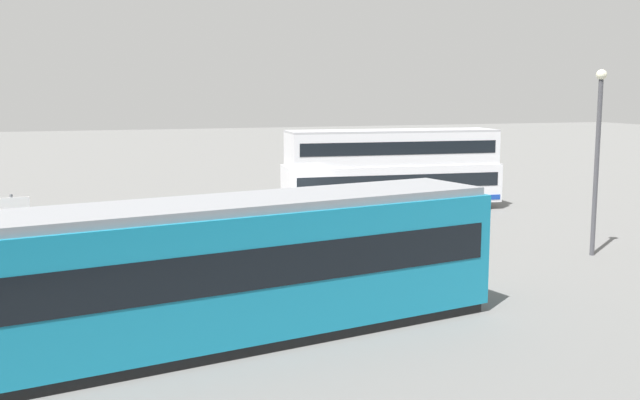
{
  "coord_description": "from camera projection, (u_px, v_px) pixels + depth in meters",
  "views": [
    {
      "loc": [
        9.51,
        30.68,
        5.75
      ],
      "look_at": [
        0.87,
        5.01,
        1.75
      ],
      "focal_mm": 42.25,
      "sensor_mm": 36.0,
      "label": 1
    }
  ],
  "objects": [
    {
      "name": "ground_plane",
      "position": [
        302.0,
        223.0,
        32.61
      ],
      "size": [
        160.0,
        160.0,
        0.0
      ],
      "primitive_type": "plane",
      "color": "slate"
    },
    {
      "name": "tram_yellow",
      "position": [
        186.0,
        274.0,
        16.61
      ],
      "size": [
        15.64,
        5.6,
        3.28
      ],
      "color": "teal",
      "rests_on": "ground"
    },
    {
      "name": "pedestrian_railing",
      "position": [
        199.0,
        237.0,
        25.69
      ],
      "size": [
        8.3,
        0.71,
        1.08
      ],
      "color": "gray",
      "rests_on": "ground"
    },
    {
      "name": "pedestrian_near_railing",
      "position": [
        253.0,
        220.0,
        27.24
      ],
      "size": [
        0.44,
        0.44,
        1.8
      ],
      "color": "#33384C",
      "rests_on": "ground"
    },
    {
      "name": "street_lamp",
      "position": [
        598.0,
        147.0,
        25.74
      ],
      "size": [
        0.36,
        0.36,
        6.41
      ],
      "color": "#4C4C51",
      "rests_on": "ground"
    },
    {
      "name": "info_sign",
      "position": [
        12.0,
        218.0,
        23.74
      ],
      "size": [
        1.08,
        0.16,
        2.47
      ],
      "color": "slate",
      "rests_on": "ground"
    },
    {
      "name": "pedestrian_crossing",
      "position": [
        377.0,
        238.0,
        24.35
      ],
      "size": [
        0.45,
        0.45,
        1.68
      ],
      "color": "black",
      "rests_on": "ground"
    },
    {
      "name": "double_decker_bus",
      "position": [
        392.0,
        169.0,
        36.0
      ],
      "size": [
        10.56,
        3.26,
        3.83
      ],
      "color": "white",
      "rests_on": "ground"
    }
  ]
}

